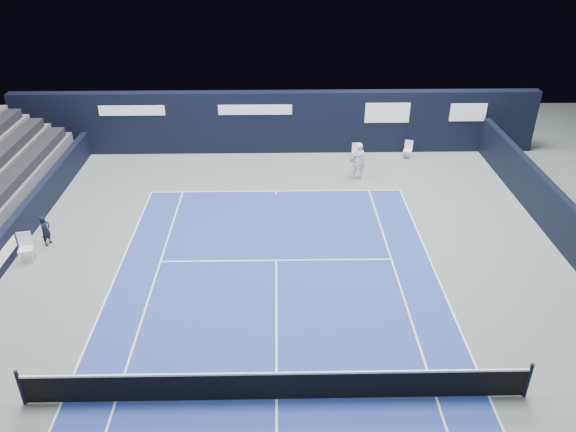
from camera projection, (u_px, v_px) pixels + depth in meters
The scene contains 10 objects.
ground at pixel (276, 346), 16.13m from camera, with size 48.00×48.00×0.00m, color #58685F.
court_surface at pixel (277, 399), 14.39m from camera, with size 10.97×23.77×0.01m, color navy.
folding_chair_back_a at pixel (356, 151), 27.43m from camera, with size 0.45×0.44×0.91m.
folding_chair_back_b at pixel (408, 148), 27.76m from camera, with size 0.51×0.51×0.90m.
line_judge_chair at pixel (25, 245), 19.73m from camera, with size 0.57×0.55×1.08m.
line_judge at pixel (46, 230), 20.65m from camera, with size 0.43×0.28×1.18m, color black.
court_markings at pixel (277, 399), 14.39m from camera, with size 11.03×23.83×0.00m.
tennis_net at pixel (276, 385), 14.14m from camera, with size 12.90×0.10×1.10m.
back_sponsor_wall at pixel (276, 122), 28.02m from camera, with size 26.00×0.63×3.10m.
tennis_player at pixel (358, 160), 25.56m from camera, with size 0.65×0.84×1.73m.
Camera 1 is at (0.10, -10.25, 11.15)m, focal length 35.00 mm.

